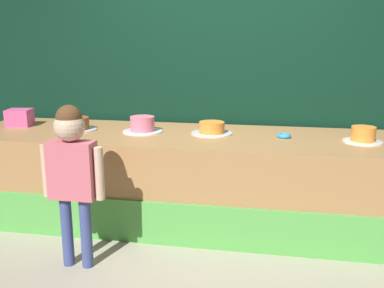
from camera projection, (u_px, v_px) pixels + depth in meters
The scene contains 10 objects.
ground_plane at pixel (200, 247), 3.30m from camera, with size 12.00×12.00×0.00m, color #ADA38E.
stage_platform at pixel (210, 180), 3.69m from camera, with size 4.25×1.04×0.77m.
curtain_backdrop at pixel (220, 64), 4.05m from camera, with size 4.82×0.08×2.67m, color black.
child_figure at pixel (72, 165), 2.87m from camera, with size 0.44×0.20×1.14m.
pink_box at pixel (20, 118), 3.99m from camera, with size 0.21×0.19×0.15m, color #EF589A.
donut at pixel (284, 136), 3.52m from camera, with size 0.12×0.12×0.03m, color #3399D8.
cake_far_left at pixel (76, 124), 3.80m from camera, with size 0.36×0.36×0.15m.
cake_left at pixel (142, 125), 3.72m from camera, with size 0.35×0.35×0.14m.
cake_center at pixel (212, 129), 3.65m from camera, with size 0.35×0.35×0.10m.
cake_right at pixel (363, 135), 3.35m from camera, with size 0.30×0.30×0.12m.
Camera 1 is at (0.48, -2.98, 1.55)m, focal length 40.21 mm.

